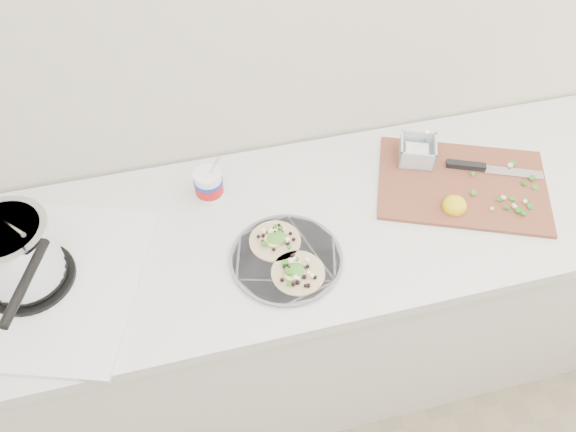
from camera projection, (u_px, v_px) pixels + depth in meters
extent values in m
cube|color=beige|center=(287.00, 35.00, 1.48)|extent=(3.50, 0.05, 2.60)
cube|color=silver|center=(308.00, 304.00, 1.95)|extent=(2.40, 0.62, 0.86)
cube|color=silver|center=(314.00, 226.00, 1.60)|extent=(2.44, 0.66, 0.04)
cube|color=silver|center=(33.00, 281.00, 1.44)|extent=(0.68, 0.66, 0.01)
cylinder|color=black|center=(31.00, 278.00, 1.43)|extent=(0.22, 0.22, 0.01)
torus|color=black|center=(29.00, 274.00, 1.42)|extent=(0.19, 0.19, 0.02)
cylinder|color=silver|center=(15.00, 252.00, 1.35)|extent=(0.19, 0.19, 0.17)
cylinder|color=slate|center=(286.00, 259.00, 1.49)|extent=(0.29, 0.29, 0.01)
cylinder|color=slate|center=(286.00, 258.00, 1.49)|extent=(0.30, 0.30, 0.00)
cylinder|color=white|center=(209.00, 185.00, 1.61)|extent=(0.08, 0.08, 0.10)
cylinder|color=#B41415|center=(209.00, 186.00, 1.61)|extent=(0.08, 0.08, 0.04)
cylinder|color=#192D99|center=(208.00, 181.00, 1.59)|extent=(0.08, 0.08, 0.01)
cube|color=brown|center=(462.00, 184.00, 1.67)|extent=(0.58, 0.50, 0.01)
cube|color=white|center=(417.00, 154.00, 1.72)|extent=(0.07, 0.07, 0.03)
ellipsoid|color=yellow|center=(455.00, 204.00, 1.58)|extent=(0.07, 0.07, 0.06)
cube|color=silver|center=(512.00, 172.00, 1.69)|extent=(0.18, 0.10, 0.00)
cube|color=black|center=(466.00, 165.00, 1.70)|extent=(0.12, 0.07, 0.02)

